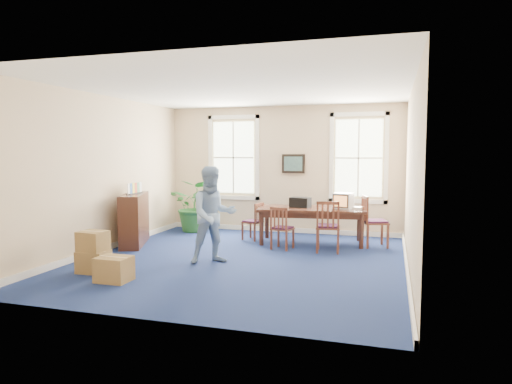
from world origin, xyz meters
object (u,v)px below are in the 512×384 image
(man, at_px, (213,215))
(credenza, at_px, (134,219))
(crt_tv, at_px, (343,201))
(potted_plant, at_px, (196,206))
(conference_table, at_px, (311,225))
(cardboard_boxes, at_px, (106,250))
(chair_near_left, at_px, (282,228))

(man, relative_size, credenza, 1.21)
(crt_tv, distance_m, man, 3.19)
(potted_plant, bearing_deg, crt_tv, -8.71)
(credenza, height_order, potted_plant, potted_plant)
(credenza, bearing_deg, man, -46.32)
(conference_table, height_order, potted_plant, potted_plant)
(crt_tv, relative_size, credenza, 0.28)
(conference_table, relative_size, cardboard_boxes, 1.80)
(crt_tv, relative_size, cardboard_boxes, 0.32)
(chair_near_left, distance_m, credenza, 3.29)
(chair_near_left, xyz_separation_m, man, (-0.94, -1.54, 0.44))
(crt_tv, relative_size, chair_near_left, 0.46)
(chair_near_left, height_order, man, man)
(man, bearing_deg, cardboard_boxes, -178.94)
(conference_table, distance_m, crt_tv, 0.90)
(chair_near_left, relative_size, credenza, 0.61)
(man, distance_m, potted_plant, 3.43)
(potted_plant, distance_m, cardboard_boxes, 4.11)
(credenza, bearing_deg, conference_table, -2.66)
(conference_table, height_order, man, man)
(man, height_order, potted_plant, man)
(crt_tv, bearing_deg, conference_table, -162.20)
(credenza, distance_m, potted_plant, 2.01)
(conference_table, distance_m, chair_near_left, 0.93)
(man, height_order, credenza, man)
(conference_table, height_order, cardboard_boxes, conference_table)
(conference_table, xyz_separation_m, credenza, (-3.73, -1.27, 0.18))
(conference_table, distance_m, potted_plant, 3.18)
(conference_table, xyz_separation_m, chair_near_left, (-0.48, -0.80, 0.05))
(crt_tv, bearing_deg, potted_plant, -175.30)
(man, distance_m, credenza, 2.56)
(credenza, distance_m, cardboard_boxes, 2.34)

